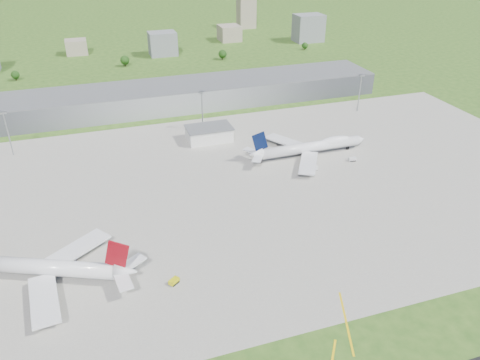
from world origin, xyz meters
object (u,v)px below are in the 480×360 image
object	(u,v)px
van_white_near	(315,167)
airliner_red_twin	(46,268)
tug_yellow	(174,282)
airliner_blue_quad	(311,147)
van_white_far	(352,159)

from	to	relation	value
van_white_near	airliner_red_twin	bearing A→B (deg)	112.75
airliner_red_twin	tug_yellow	xyz separation A→B (m)	(43.34, -17.09, -4.18)
airliner_red_twin	airliner_blue_quad	size ratio (longest dim) A/B	0.94
airliner_red_twin	tug_yellow	distance (m)	46.77
airliner_blue_quad	van_white_near	world-z (taller)	airliner_blue_quad
airliner_blue_quad	van_white_near	size ratio (longest dim) A/B	15.46
airliner_red_twin	van_white_near	distance (m)	140.43
airliner_red_twin	van_white_far	world-z (taller)	airliner_red_twin
airliner_red_twin	van_white_far	size ratio (longest dim) A/B	15.22
airliner_blue_quad	airliner_red_twin	bearing A→B (deg)	-155.38
tug_yellow	airliner_red_twin	bearing A→B (deg)	121.95
tug_yellow	van_white_far	size ratio (longest dim) A/B	1.02
airliner_red_twin	tug_yellow	size ratio (longest dim) A/B	14.92
tug_yellow	van_white_near	distance (m)	109.88
van_white_near	van_white_far	world-z (taller)	van_white_near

